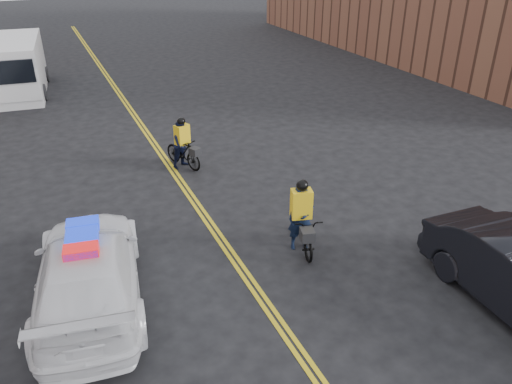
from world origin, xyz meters
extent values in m
plane|color=black|center=(0.00, 0.00, 0.00)|extent=(120.00, 120.00, 0.00)
cube|color=gold|center=(-0.08, 8.00, 0.01)|extent=(0.10, 60.00, 0.01)
cube|color=gold|center=(0.08, 8.00, 0.01)|extent=(0.10, 60.00, 0.01)
imported|color=white|center=(-3.39, 0.44, 0.77)|extent=(2.94, 5.59, 1.55)
cube|color=#0C26CC|center=(-3.39, 0.44, 1.63)|extent=(0.85, 1.50, 0.16)
cube|color=white|center=(-4.39, 18.36, 1.30)|extent=(2.77, 6.26, 2.59)
cube|color=white|center=(-4.62, 15.73, 1.07)|extent=(2.27, 1.09, 1.35)
cube|color=black|center=(-4.66, 15.28, 1.75)|extent=(2.03, 0.29, 1.01)
cylinder|color=black|center=(-3.48, 16.48, 0.39)|extent=(0.35, 0.81, 0.79)
cylinder|color=black|center=(-5.30, 20.25, 0.39)|extent=(0.35, 0.81, 0.79)
cylinder|color=black|center=(-3.17, 20.07, 0.39)|extent=(0.35, 0.81, 0.79)
imported|color=black|center=(1.72, 0.43, 0.51)|extent=(1.16, 2.06, 1.02)
imported|color=black|center=(1.72, 0.43, 0.88)|extent=(0.73, 0.57, 1.76)
cube|color=yellow|center=(1.72, 0.43, 1.26)|extent=(0.57, 0.46, 0.74)
sphere|color=black|center=(1.72, 0.43, 1.77)|extent=(0.30, 0.30, 0.30)
cube|color=black|center=(1.55, -0.22, 0.80)|extent=(0.40, 0.43, 0.27)
imported|color=black|center=(0.46, 6.42, 0.52)|extent=(1.13, 1.80, 1.05)
imported|color=black|center=(0.46, 6.42, 0.81)|extent=(0.96, 0.87, 1.62)
cube|color=yellow|center=(0.46, 6.42, 1.17)|extent=(0.55, 0.47, 0.68)
sphere|color=black|center=(0.46, 6.42, 1.63)|extent=(0.27, 0.27, 0.27)
cube|color=black|center=(0.71, 5.84, 0.73)|extent=(0.40, 0.42, 0.25)
camera|label=1|loc=(-3.62, -8.88, 7.17)|focal=35.00mm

